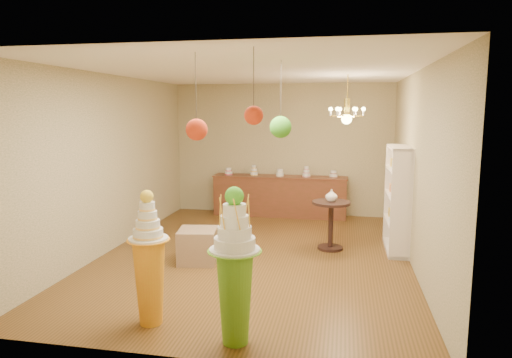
% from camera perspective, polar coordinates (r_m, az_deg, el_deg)
% --- Properties ---
extents(floor, '(6.50, 6.50, 0.00)m').
position_cam_1_polar(floor, '(7.70, -0.18, -9.56)').
color(floor, '#543717').
rests_on(floor, ground).
extents(ceiling, '(6.50, 6.50, 0.00)m').
position_cam_1_polar(ceiling, '(7.34, -0.19, 13.29)').
color(ceiling, white).
rests_on(ceiling, ground).
extents(wall_back, '(5.00, 0.04, 3.00)m').
position_cam_1_polar(wall_back, '(10.56, 3.23, 3.69)').
color(wall_back, tan).
rests_on(wall_back, ground).
extents(wall_front, '(5.00, 0.04, 3.00)m').
position_cam_1_polar(wall_front, '(4.27, -8.65, -3.65)').
color(wall_front, tan).
rests_on(wall_front, ground).
extents(wall_left, '(0.04, 6.50, 3.00)m').
position_cam_1_polar(wall_left, '(8.23, -17.54, 1.92)').
color(wall_left, tan).
rests_on(wall_left, ground).
extents(wall_right, '(0.04, 6.50, 3.00)m').
position_cam_1_polar(wall_right, '(7.32, 19.41, 1.04)').
color(wall_right, tan).
rests_on(wall_right, ground).
extents(pedestal_green, '(0.58, 0.58, 1.65)m').
position_cam_1_polar(pedestal_green, '(4.77, -2.65, -12.14)').
color(pedestal_green, '#61A424').
rests_on(pedestal_green, floor).
extents(pedestal_orange, '(0.57, 0.57, 1.54)m').
position_cam_1_polar(pedestal_orange, '(5.34, -13.17, -11.05)').
color(pedestal_orange, orange).
rests_on(pedestal_orange, floor).
extents(burlap_riser, '(0.68, 0.68, 0.54)m').
position_cam_1_polar(burlap_riser, '(7.37, -7.29, -8.28)').
color(burlap_riser, '#806446').
rests_on(burlap_riser, floor).
extents(sideboard, '(3.04, 0.54, 1.16)m').
position_cam_1_polar(sideboard, '(10.43, 2.98, -2.04)').
color(sideboard, brown).
rests_on(sideboard, floor).
extents(shelving_unit, '(0.33, 1.20, 1.80)m').
position_cam_1_polar(shelving_unit, '(8.17, 17.27, -2.36)').
color(shelving_unit, beige).
rests_on(shelving_unit, floor).
extents(round_table, '(0.71, 0.71, 0.85)m').
position_cam_1_polar(round_table, '(8.02, 9.34, -4.89)').
color(round_table, black).
rests_on(round_table, floor).
extents(vase, '(0.24, 0.24, 0.21)m').
position_cam_1_polar(vase, '(7.93, 9.42, -2.03)').
color(vase, beige).
rests_on(vase, round_table).
extents(pom_red_left, '(0.23, 0.23, 0.92)m').
position_cam_1_polar(pom_red_left, '(4.94, -7.43, 6.16)').
color(pom_red_left, '#40372E').
rests_on(pom_red_left, ceiling).
extents(pom_green_mid, '(0.27, 0.27, 0.94)m').
position_cam_1_polar(pom_green_mid, '(5.64, 3.10, 6.51)').
color(pom_green_mid, '#40372E').
rests_on(pom_green_mid, ceiling).
extents(pom_red_right, '(0.19, 0.19, 0.74)m').
position_cam_1_polar(pom_red_right, '(4.48, -0.29, 7.99)').
color(pom_red_right, '#40372E').
rests_on(pom_red_right, ceiling).
extents(chandelier, '(0.68, 0.68, 0.85)m').
position_cam_1_polar(chandelier, '(8.06, 11.27, 7.74)').
color(chandelier, '#E6C951').
rests_on(chandelier, ceiling).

